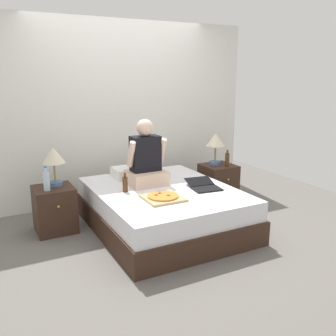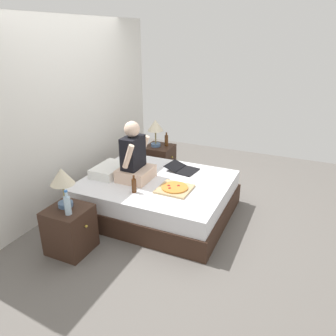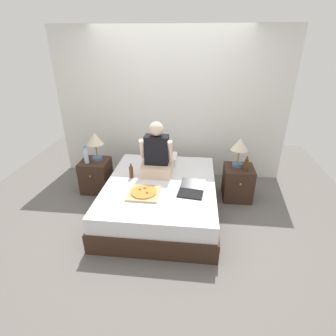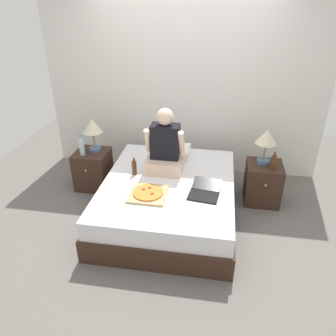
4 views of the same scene
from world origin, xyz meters
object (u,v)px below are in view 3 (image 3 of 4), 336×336
pizza_box (144,193)px  beer_bottle_on_bed (131,172)px  water_bottle (86,156)px  nightstand_right (238,183)px  lamp_on_right_nightstand (240,146)px  nightstand_left (96,175)px  bed (161,197)px  laptop (191,190)px  person_seated (157,155)px  beer_bottle (246,165)px  lamp_on_left_nightstand (95,141)px

pizza_box → beer_bottle_on_bed: (-0.26, 0.42, 0.07)m
beer_bottle_on_bed → water_bottle: bearing=157.2°
nightstand_right → lamp_on_right_nightstand: lamp_on_right_nightstand is taller
water_bottle → nightstand_left: bearing=48.3°
bed → laptop: laptop is taller
nightstand_right → lamp_on_right_nightstand: (-0.03, 0.05, 0.59)m
nightstand_right → beer_bottle_on_bed: bearing=-165.0°
water_bottle → beer_bottle_on_bed: size_ratio=1.25×
lamp_on_right_nightstand → beer_bottle_on_bed: size_ratio=2.05×
nightstand_left → water_bottle: size_ratio=1.91×
nightstand_right → bed: bearing=-155.8°
water_bottle → lamp_on_right_nightstand: bearing=3.4°
laptop → person_seated: bearing=137.1°
nightstand_left → beer_bottle_on_bed: bearing=-30.7°
beer_bottle → pizza_box: beer_bottle is taller
pizza_box → water_bottle: bearing=144.3°
bed → water_bottle: water_bottle is taller
lamp_on_right_nightstand → water_bottle: bearing=-176.6°
bed → beer_bottle: bearing=18.9°
lamp_on_left_nightstand → pizza_box: (0.93, -0.90, -0.35)m
lamp_on_left_nightstand → beer_bottle: 2.34m
nightstand_left → lamp_on_left_nightstand: (0.04, 0.05, 0.59)m
beer_bottle_on_bed → beer_bottle: bearing=11.1°
water_bottle → person_seated: size_ratio=0.35×
nightstand_left → beer_bottle_on_bed: size_ratio=2.40×
beer_bottle → pizza_box: (-1.39, -0.75, -0.12)m
water_bottle → nightstand_right: water_bottle is taller
lamp_on_left_nightstand → beer_bottle_on_bed: lamp_on_left_nightstand is taller
lamp_on_left_nightstand → laptop: size_ratio=1.00×
person_seated → nightstand_right: bearing=10.9°
pizza_box → laptop: bearing=11.6°
water_bottle → lamp_on_right_nightstand: lamp_on_right_nightstand is taller
nightstand_left → person_seated: size_ratio=0.68×
water_bottle → pizza_box: size_ratio=0.68×
beer_bottle → laptop: size_ratio=0.51×
beer_bottle → bed: bearing=-161.1°
beer_bottle → pizza_box: size_ratio=0.57×
nightstand_right → water_bottle: bearing=-177.8°
bed → laptop: size_ratio=4.23×
water_bottle → beer_bottle: bearing=-0.2°
lamp_on_left_nightstand → nightstand_right: lamp_on_left_nightstand is taller
lamp_on_left_nightstand → water_bottle: lamp_on_left_nightstand is taller
beer_bottle_on_bed → pizza_box: bearing=-58.4°
nightstand_left → pizza_box: size_ratio=1.31×
lamp_on_right_nightstand → laptop: bearing=-131.6°
beer_bottle → beer_bottle_on_bed: (-1.65, -0.32, -0.04)m
nightstand_left → beer_bottle: 2.39m
nightstand_left → beer_bottle: bearing=-2.4°
bed → beer_bottle: (1.22, 0.42, 0.38)m
bed → lamp_on_right_nightstand: (1.12, 0.57, 0.61)m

